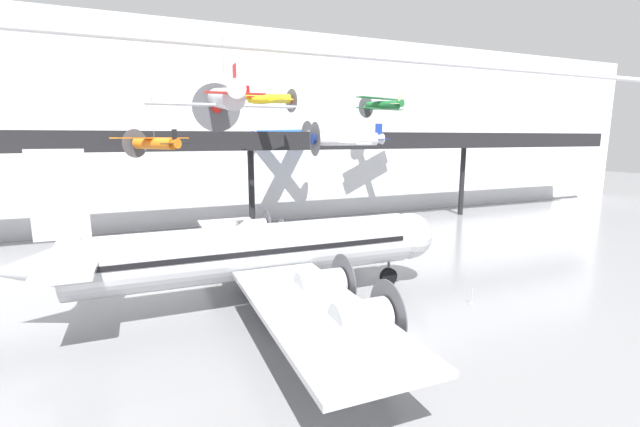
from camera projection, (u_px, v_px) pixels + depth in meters
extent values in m
plane|color=gray|center=(385.00, 338.00, 23.34)|extent=(260.00, 260.00, 0.00)
cube|color=silver|center=(235.00, 128.00, 53.87)|extent=(140.00, 3.00, 24.04)
cube|color=black|center=(252.00, 146.00, 46.63)|extent=(110.00, 3.20, 0.90)
cube|color=black|center=(256.00, 137.00, 45.06)|extent=(110.00, 0.12, 1.10)
cylinder|color=black|center=(252.00, 192.00, 48.40)|extent=(0.70, 0.70, 9.44)
cylinder|color=black|center=(462.00, 181.00, 60.18)|extent=(0.70, 0.70, 9.44)
cylinder|color=silver|center=(266.00, 48.00, 39.66)|extent=(120.00, 0.60, 0.60)
cylinder|color=#B7BABF|center=(254.00, 251.00, 27.36)|extent=(21.66, 3.81, 3.48)
sphere|color=#B7BABF|center=(409.00, 236.00, 31.75)|extent=(3.41, 3.41, 3.41)
cone|color=#B7BABF|center=(37.00, 269.00, 22.86)|extent=(4.57, 3.27, 3.20)
cube|color=black|center=(254.00, 246.00, 27.30)|extent=(20.15, 3.86, 0.31)
cube|color=#B7BABF|center=(238.00, 235.00, 35.65)|extent=(5.24, 13.89, 0.28)
cube|color=#B7BABF|center=(315.00, 311.00, 19.91)|extent=(5.24, 13.89, 0.28)
cylinder|color=#B7BABF|center=(266.00, 240.00, 33.44)|extent=(2.54, 1.71, 1.67)
cylinder|color=#4C4C51|center=(283.00, 239.00, 33.96)|extent=(0.11, 3.17, 3.17)
cylinder|color=#B7BABF|center=(252.00, 229.00, 37.72)|extent=(2.54, 1.71, 1.67)
cylinder|color=#4C4C51|center=(267.00, 227.00, 38.24)|extent=(0.11, 3.17, 3.17)
cylinder|color=#B7BABF|center=(320.00, 285.00, 23.24)|extent=(2.54, 1.71, 1.67)
cylinder|color=#4C4C51|center=(343.00, 282.00, 23.75)|extent=(0.11, 3.17, 3.17)
cylinder|color=#B7BABF|center=(361.00, 319.00, 18.96)|extent=(2.54, 1.71, 1.67)
cylinder|color=#4C4C51|center=(387.00, 314.00, 19.48)|extent=(0.11, 3.17, 3.17)
cube|color=#B7BABF|center=(59.00, 195.00, 22.70)|extent=(2.77, 0.24, 4.87)
cube|color=#B7BABF|center=(73.00, 258.00, 23.44)|extent=(2.90, 9.08, 0.20)
cylinder|color=#4C4C51|center=(389.00, 269.00, 31.54)|extent=(0.20, 0.20, 1.21)
cylinder|color=black|center=(388.00, 276.00, 31.65)|extent=(1.31, 0.40, 1.30)
cylinder|color=#4C4C51|center=(249.00, 274.00, 30.40)|extent=(0.20, 0.20, 1.21)
cylinder|color=black|center=(249.00, 282.00, 30.50)|extent=(1.31, 0.40, 1.30)
cylinder|color=#4C4C51|center=(271.00, 301.00, 25.34)|extent=(0.20, 0.20, 1.21)
cylinder|color=black|center=(271.00, 310.00, 25.44)|extent=(1.31, 0.40, 1.30)
cylinder|color=orange|center=(154.00, 143.00, 35.91)|extent=(3.45, 4.34, 0.99)
cone|color=black|center=(136.00, 143.00, 37.17)|extent=(1.15, 1.12, 0.86)
cylinder|color=#4C4C51|center=(135.00, 143.00, 37.25)|extent=(2.06, 1.47, 2.49)
cone|color=orange|center=(173.00, 144.00, 34.75)|extent=(1.38, 1.49, 0.82)
cube|color=orange|center=(152.00, 138.00, 35.98)|extent=(6.37, 4.95, 0.10)
cube|color=black|center=(175.00, 137.00, 34.51)|extent=(0.37, 0.50, 1.15)
cube|color=black|center=(175.00, 144.00, 34.61)|extent=(2.36, 1.90, 0.06)
cylinder|color=slate|center=(151.00, 90.00, 35.15)|extent=(0.04, 0.04, 7.74)
cylinder|color=#1E6B33|center=(382.00, 105.00, 52.81)|extent=(2.40, 5.11, 1.19)
cone|color=beige|center=(367.00, 107.00, 54.81)|extent=(1.13, 1.06, 0.93)
cylinder|color=#4C4C51|center=(366.00, 107.00, 54.95)|extent=(2.59, 0.79, 2.69)
cone|color=#1E6B33|center=(398.00, 103.00, 50.95)|extent=(1.23, 1.56, 0.92)
cube|color=#1E6B33|center=(381.00, 99.00, 52.90)|extent=(7.59, 3.29, 0.10)
cube|color=#1E6B33|center=(381.00, 109.00, 53.11)|extent=(7.59, 3.29, 0.10)
cube|color=beige|center=(400.00, 99.00, 50.62)|extent=(0.23, 0.60, 1.24)
cube|color=beige|center=(400.00, 104.00, 50.73)|extent=(2.75, 1.34, 0.06)
cylinder|color=slate|center=(383.00, 87.00, 52.42)|extent=(0.04, 0.04, 3.39)
cylinder|color=silver|center=(225.00, 98.00, 25.91)|extent=(1.40, 6.14, 1.83)
cone|color=red|center=(217.00, 107.00, 28.85)|extent=(1.15, 1.03, 1.12)
cylinder|color=#4C4C51|center=(216.00, 108.00, 29.06)|extent=(3.25, 0.12, 3.25)
cone|color=silver|center=(234.00, 88.00, 23.18)|extent=(1.10, 1.74, 1.21)
cube|color=silver|center=(224.00, 105.00, 26.31)|extent=(9.14, 1.69, 0.10)
cube|color=red|center=(235.00, 79.00, 22.76)|extent=(0.08, 0.74, 1.50)
cube|color=red|center=(235.00, 93.00, 22.89)|extent=(3.26, 0.81, 0.06)
cylinder|color=slate|center=(223.00, 45.00, 25.38)|extent=(0.04, 0.04, 4.90)
cylinder|color=#1E4CAD|center=(281.00, 135.00, 51.60)|extent=(5.32, 5.52, 1.37)
cone|color=white|center=(306.00, 135.00, 50.31)|extent=(1.58, 1.58, 1.18)
cylinder|color=#4C4C51|center=(308.00, 135.00, 50.22)|extent=(2.51, 2.38, 3.42)
cone|color=#1E4CAD|center=(259.00, 135.00, 52.80)|extent=(1.99, 2.01, 1.13)
cube|color=#1E4CAD|center=(284.00, 139.00, 51.52)|extent=(8.03, 7.71, 0.10)
cube|color=white|center=(256.00, 129.00, 52.82)|extent=(0.58, 0.60, 1.58)
cube|color=white|center=(256.00, 135.00, 52.96)|extent=(3.02, 2.91, 0.06)
cylinder|color=slate|center=(280.00, 101.00, 50.89)|extent=(0.04, 0.04, 6.82)
cylinder|color=silver|center=(348.00, 139.00, 33.34)|extent=(4.90, 1.37, 1.00)
cone|color=navy|center=(317.00, 139.00, 32.53)|extent=(0.87, 0.96, 0.90)
cylinder|color=#4C4C51|center=(315.00, 139.00, 32.48)|extent=(0.24, 2.60, 2.61)
cone|color=silver|center=(375.00, 139.00, 34.10)|extent=(1.36, 0.95, 0.85)
cube|color=silver|center=(344.00, 143.00, 33.30)|extent=(1.74, 7.39, 0.10)
cube|color=navy|center=(379.00, 131.00, 34.08)|extent=(0.59, 0.11, 1.20)
cube|color=navy|center=(379.00, 139.00, 34.19)|extent=(0.79, 2.65, 0.06)
cylinder|color=slate|center=(348.00, 84.00, 32.61)|extent=(0.04, 0.04, 7.35)
cylinder|color=yellow|center=(270.00, 99.00, 40.91)|extent=(4.38, 1.62, 1.05)
cone|color=red|center=(290.00, 101.00, 42.14)|extent=(0.83, 0.91, 0.79)
cylinder|color=#4C4C51|center=(291.00, 101.00, 42.22)|extent=(0.44, 2.27, 2.30)
cone|color=yellow|center=(250.00, 97.00, 39.77)|extent=(1.28, 0.94, 0.79)
cube|color=yellow|center=(272.00, 102.00, 41.10)|extent=(2.15, 6.53, 0.10)
cube|color=red|center=(247.00, 91.00, 39.55)|extent=(0.52, 0.15, 1.06)
cube|color=red|center=(247.00, 97.00, 39.65)|extent=(0.91, 2.35, 0.06)
cylinder|color=slate|center=(269.00, 73.00, 40.51)|extent=(0.04, 0.04, 3.73)
cylinder|color=#B2B5BA|center=(471.00, 304.00, 28.12)|extent=(0.36, 0.36, 0.04)
cylinder|color=#B2B5BA|center=(472.00, 296.00, 28.03)|extent=(0.07, 0.07, 0.95)
sphere|color=#B2B5BA|center=(472.00, 289.00, 27.94)|extent=(0.10, 0.10, 0.10)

